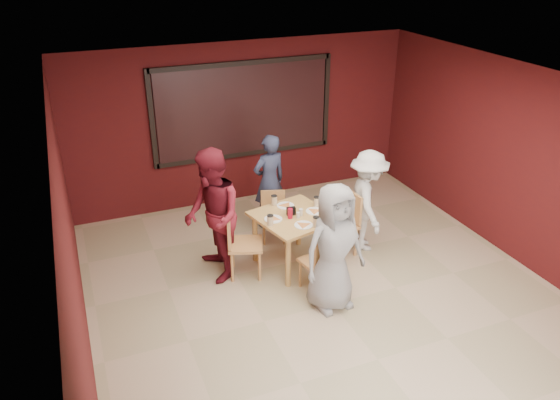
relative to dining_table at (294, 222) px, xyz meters
name	(u,v)px	position (x,y,z in m)	size (l,w,h in m)	color
floor	(333,304)	(0.09, -1.09, -0.69)	(7.00, 7.00, 0.00)	tan
window_blinds	(244,110)	(0.09, 2.36, 0.96)	(3.00, 0.02, 1.50)	black
dining_table	(294,222)	(0.00, 0.00, 0.00)	(1.21, 1.21, 0.94)	tan
chair_front	(322,260)	(0.06, -0.77, -0.20)	(0.49, 0.49, 0.87)	tan
chair_back	(273,213)	(0.01, 0.82, -0.25)	(0.48, 0.48, 0.78)	tan
chair_left	(239,240)	(-0.80, 0.04, -0.15)	(0.59, 0.59, 0.96)	tan
chair_right	(344,219)	(0.82, 0.04, -0.15)	(0.50, 0.50, 0.97)	tan
diner_front	(334,248)	(0.06, -1.08, 0.16)	(0.83, 0.54, 1.70)	gray
diner_back	(269,181)	(0.10, 1.24, 0.09)	(0.57, 0.38, 1.57)	#2D3551
diner_left	(213,216)	(-1.13, 0.14, 0.24)	(0.91, 0.71, 1.87)	maroon
diner_right	(368,201)	(1.20, 0.04, 0.09)	(1.01, 0.58, 1.56)	silver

